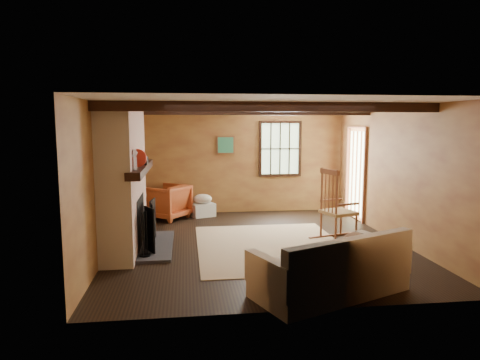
{
  "coord_description": "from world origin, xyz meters",
  "views": [
    {
      "loc": [
        -1.22,
        -7.22,
        2.09
      ],
      "look_at": [
        -0.25,
        0.4,
        1.08
      ],
      "focal_mm": 32.0,
      "sensor_mm": 36.0,
      "label": 1
    }
  ],
  "objects": [
    {
      "name": "laundry_basket",
      "position": [
        -0.86,
        2.35,
        0.15
      ],
      "size": [
        0.6,
        0.53,
        0.3
      ],
      "primitive_type": "cube",
      "rotation": [
        0.0,
        0.0,
        0.37
      ],
      "color": "silver",
      "rests_on": "ground"
    },
    {
      "name": "ground",
      "position": [
        0.0,
        0.0,
        0.0
      ],
      "size": [
        5.5,
        5.5,
        0.0
      ],
      "primitive_type": "plane",
      "color": "black",
      "rests_on": "ground"
    },
    {
      "name": "basket_pillow",
      "position": [
        -0.86,
        2.35,
        0.4
      ],
      "size": [
        0.49,
        0.43,
        0.21
      ],
      "primitive_type": "ellipsoid",
      "rotation": [
        0.0,
        0.0,
        0.24
      ],
      "color": "white",
      "rests_on": "laundry_basket"
    },
    {
      "name": "rug",
      "position": [
        0.2,
        -0.2,
        0.0
      ],
      "size": [
        2.5,
        3.0,
        0.01
      ],
      "primitive_type": "cube",
      "color": "tan",
      "rests_on": "ground"
    },
    {
      "name": "sofa",
      "position": [
        0.55,
        -2.35,
        0.28
      ],
      "size": [
        2.12,
        1.54,
        0.79
      ],
      "rotation": [
        0.0,
        0.0,
        0.4
      ],
      "color": "white",
      "rests_on": "ground"
    },
    {
      "name": "rocking_chair",
      "position": [
        1.46,
        0.07,
        0.55
      ],
      "size": [
        1.05,
        0.74,
        1.31
      ],
      "rotation": [
        0.0,
        0.0,
        1.86
      ],
      "color": "tan",
      "rests_on": "ground"
    },
    {
      "name": "armchair",
      "position": [
        -1.65,
        2.2,
        0.38
      ],
      "size": [
        1.16,
        1.15,
        0.76
      ],
      "primitive_type": "imported",
      "rotation": [
        0.0,
        0.0,
        -2.22
      ],
      "color": "#BF6026",
      "rests_on": "ground"
    },
    {
      "name": "room_envelope",
      "position": [
        0.22,
        0.26,
        1.63
      ],
      "size": [
        5.02,
        5.52,
        2.44
      ],
      "color": "#AD7E3D",
      "rests_on": "ground"
    },
    {
      "name": "fireplace",
      "position": [
        -2.23,
        -0.0,
        1.1
      ],
      "size": [
        1.02,
        2.3,
        2.4
      ],
      "color": "#A4433F",
      "rests_on": "ground"
    },
    {
      "name": "firewood_pile",
      "position": [
        -1.95,
        2.43,
        0.13
      ],
      "size": [
        0.71,
        0.13,
        0.26
      ],
      "color": "#513C22",
      "rests_on": "ground"
    }
  ]
}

